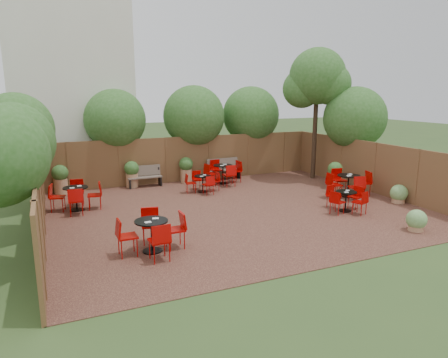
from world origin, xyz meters
name	(u,v)px	position (x,y,z in m)	size (l,w,h in m)	color
ground	(237,210)	(0.00, 0.00, 0.00)	(80.00, 80.00, 0.00)	#354F23
courtyard_paving	(237,210)	(0.00, 0.00, 0.01)	(12.00, 10.00, 0.02)	#351A15
fence_back	(189,159)	(0.00, 5.00, 1.00)	(12.00, 0.08, 2.00)	brown
fence_left	(41,200)	(-6.00, 0.00, 1.00)	(0.08, 10.00, 2.00)	brown
fence_right	(375,168)	(6.00, 0.00, 1.00)	(0.08, 10.00, 2.00)	brown
neighbour_building	(72,90)	(-4.50, 8.00, 4.00)	(5.00, 4.00, 8.00)	silver
overhang_foliage	(188,121)	(-0.51, 3.50, 2.77)	(15.75, 10.75, 2.78)	#2A581C
courtyard_tree	(317,81)	(5.39, 3.16, 4.40)	(2.66, 2.56, 5.81)	black
park_bench_left	(144,176)	(-2.10, 4.62, 0.47)	(1.43, 0.47, 0.88)	brown
park_bench_right	(224,169)	(1.54, 4.63, 0.51)	(1.55, 0.54, 0.95)	brown
bistro_tables	(226,192)	(-0.08, 0.74, 0.48)	(11.31, 7.98, 0.96)	black
planters	(176,173)	(-0.93, 3.86, 0.62)	(11.01, 4.13, 1.14)	#AA7A55
low_shrubs	(425,209)	(5.03, -3.23, 0.32)	(2.48, 3.66, 0.66)	#AA7A55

